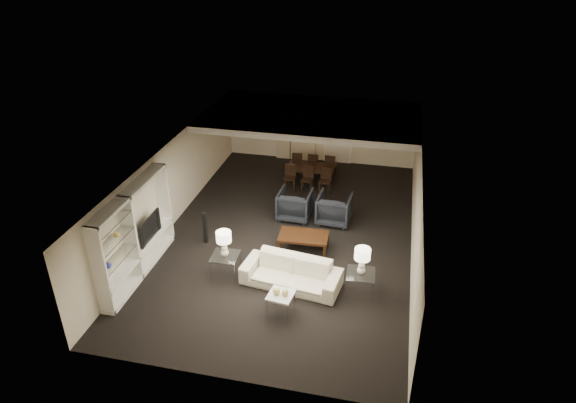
% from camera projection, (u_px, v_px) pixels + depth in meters
% --- Properties ---
extents(floor, '(11.00, 11.00, 0.00)m').
position_uv_depth(floor, '(288.00, 235.00, 14.88)').
color(floor, black).
rests_on(floor, ground).
extents(ceiling, '(7.00, 11.00, 0.02)m').
position_uv_depth(ceiling, '(288.00, 155.00, 13.69)').
color(ceiling, silver).
rests_on(ceiling, ground).
extents(wall_back, '(7.00, 0.02, 2.50)m').
position_uv_depth(wall_back, '(320.00, 129.00, 19.01)').
color(wall_back, beige).
rests_on(wall_back, ground).
extents(wall_front, '(7.00, 0.02, 2.50)m').
position_uv_depth(wall_front, '(224.00, 331.00, 9.57)').
color(wall_front, beige).
rests_on(wall_front, ground).
extents(wall_left, '(0.02, 11.00, 2.50)m').
position_uv_depth(wall_left, '(171.00, 185.00, 14.96)').
color(wall_left, beige).
rests_on(wall_left, ground).
extents(wall_right, '(0.02, 11.00, 2.50)m').
position_uv_depth(wall_right, '(416.00, 210.00, 13.61)').
color(wall_right, beige).
rests_on(wall_right, ground).
extents(ceiling_soffit, '(7.00, 4.00, 0.20)m').
position_uv_depth(ceiling_soffit, '(311.00, 117.00, 16.74)').
color(ceiling_soffit, silver).
rests_on(ceiling_soffit, ceiling).
extents(curtains, '(1.50, 0.12, 2.40)m').
position_uv_depth(curtains, '(296.00, 129.00, 19.14)').
color(curtains, beige).
rests_on(curtains, wall_back).
extents(door, '(0.90, 0.05, 2.10)m').
position_uv_depth(door, '(339.00, 136.00, 18.94)').
color(door, silver).
rests_on(door, wall_back).
extents(painting, '(0.95, 0.04, 0.65)m').
position_uv_depth(painting, '(378.00, 126.00, 18.43)').
color(painting, '#142D38').
rests_on(painting, wall_back).
extents(media_unit, '(0.38, 3.40, 2.35)m').
position_uv_depth(media_unit, '(135.00, 234.00, 12.73)').
color(media_unit, white).
rests_on(media_unit, wall_left).
extents(pendant_light, '(0.52, 0.52, 0.24)m').
position_uv_depth(pendant_light, '(320.00, 131.00, 16.91)').
color(pendant_light, '#D8591E').
rests_on(pendant_light, ceiling_soffit).
extents(sofa, '(2.55, 1.29, 0.71)m').
position_uv_depth(sofa, '(291.00, 273.00, 12.65)').
color(sofa, beige).
rests_on(sofa, floor).
extents(coffee_table, '(1.37, 0.84, 0.48)m').
position_uv_depth(coffee_table, '(304.00, 243.00, 14.08)').
color(coffee_table, black).
rests_on(coffee_table, floor).
extents(armchair_left, '(1.00, 1.03, 0.91)m').
position_uv_depth(armchair_left, '(295.00, 204.00, 15.55)').
color(armchair_left, black).
rests_on(armchair_left, floor).
extents(armchair_right, '(1.03, 1.06, 0.91)m').
position_uv_depth(armchair_right, '(334.00, 209.00, 15.32)').
color(armchair_right, black).
rests_on(armchair_right, floor).
extents(side_table_left, '(0.70, 0.70, 0.63)m').
position_uv_depth(side_table_left, '(226.00, 266.00, 12.99)').
color(side_table_left, white).
rests_on(side_table_left, floor).
extents(side_table_right, '(0.71, 0.71, 0.63)m').
position_uv_depth(side_table_right, '(360.00, 284.00, 12.34)').
color(side_table_right, white).
rests_on(side_table_right, floor).
extents(table_lamp_left, '(0.41, 0.41, 0.69)m').
position_uv_depth(table_lamp_left, '(224.00, 244.00, 12.68)').
color(table_lamp_left, beige).
rests_on(table_lamp_left, side_table_left).
extents(table_lamp_right, '(0.43, 0.43, 0.69)m').
position_uv_depth(table_lamp_right, '(362.00, 261.00, 12.03)').
color(table_lamp_right, '#ECE4C7').
rests_on(table_lamp_right, side_table_right).
extents(marble_table, '(0.63, 0.63, 0.56)m').
position_uv_depth(marble_table, '(281.00, 304.00, 11.74)').
color(marble_table, silver).
rests_on(marble_table, floor).
extents(gold_gourd_a, '(0.18, 0.18, 0.18)m').
position_uv_depth(gold_gourd_a, '(276.00, 291.00, 11.58)').
color(gold_gourd_a, '#F2E180').
rests_on(gold_gourd_a, marble_table).
extents(gold_gourd_b, '(0.16, 0.16, 0.16)m').
position_uv_depth(gold_gourd_b, '(285.00, 292.00, 11.55)').
color(gold_gourd_b, '#E8C67A').
rests_on(gold_gourd_b, marble_table).
extents(television, '(1.08, 0.14, 0.62)m').
position_uv_depth(television, '(146.00, 227.00, 13.20)').
color(television, black).
rests_on(television, media_unit).
extents(vase_blue, '(0.16, 0.16, 0.17)m').
position_uv_depth(vase_blue, '(108.00, 265.00, 11.61)').
color(vase_blue, '#232C99').
rests_on(vase_blue, media_unit).
extents(vase_amber, '(0.16, 0.16, 0.16)m').
position_uv_depth(vase_amber, '(116.00, 234.00, 11.84)').
color(vase_amber, gold).
rests_on(vase_amber, media_unit).
extents(floor_speaker, '(0.11, 0.11, 0.94)m').
position_uv_depth(floor_speaker, '(205.00, 228.00, 14.33)').
color(floor_speaker, black).
rests_on(floor_speaker, floor).
extents(dining_table, '(1.63, 0.93, 0.57)m').
position_uv_depth(dining_table, '(311.00, 175.00, 17.80)').
color(dining_table, black).
rests_on(dining_table, floor).
extents(chair_nl, '(0.43, 0.43, 0.84)m').
position_uv_depth(chair_nl, '(290.00, 177.00, 17.29)').
color(chair_nl, black).
rests_on(chair_nl, floor).
extents(chair_nm, '(0.40, 0.40, 0.84)m').
position_uv_depth(chair_nm, '(307.00, 179.00, 17.17)').
color(chair_nm, black).
rests_on(chair_nm, floor).
extents(chair_nr, '(0.42, 0.42, 0.84)m').
position_uv_depth(chair_nr, '(325.00, 181.00, 17.06)').
color(chair_nr, black).
rests_on(chair_nr, floor).
extents(chair_fl, '(0.43, 0.43, 0.84)m').
position_uv_depth(chair_fl, '(298.00, 162.00, 18.40)').
color(chair_fl, black).
rests_on(chair_fl, floor).
extents(chair_fm, '(0.42, 0.42, 0.84)m').
position_uv_depth(chair_fm, '(314.00, 164.00, 18.29)').
color(chair_fm, black).
rests_on(chair_fm, floor).
extents(chair_fr, '(0.41, 0.41, 0.84)m').
position_uv_depth(chair_fr, '(331.00, 165.00, 18.17)').
color(chair_fr, black).
rests_on(chair_fr, floor).
extents(floor_lamp, '(0.24, 0.24, 1.55)m').
position_uv_depth(floor_lamp, '(290.00, 146.00, 18.81)').
color(floor_lamp, black).
rests_on(floor_lamp, floor).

